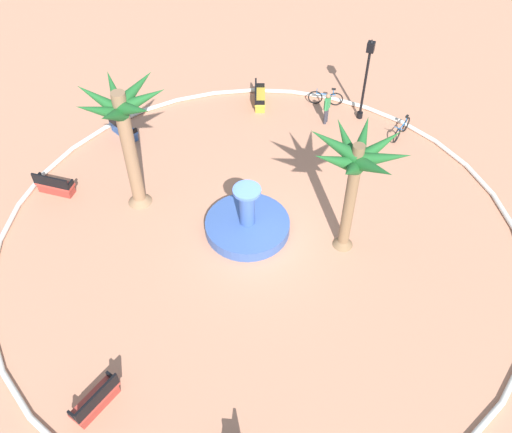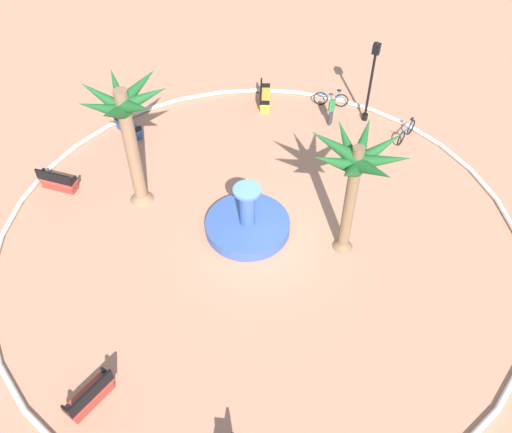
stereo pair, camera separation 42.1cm
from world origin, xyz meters
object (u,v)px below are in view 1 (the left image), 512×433
(palm_tree_near_fountain, at_px, (124,124))
(lamppost, at_px, (366,74))
(bicycle_by_lamppost, at_px, (402,129))
(person_cyclist_helmet, at_px, (327,107))
(bench_east, at_px, (123,130))
(bicycle_red_frame, at_px, (326,98))
(bench_west, at_px, (259,98))
(bench_north, at_px, (96,401))
(palm_tree_by_curb, at_px, (356,166))
(fountain, at_px, (247,224))
(bench_southwest, at_px, (55,186))

(palm_tree_near_fountain, distance_m, lamppost, 11.38)
(palm_tree_near_fountain, xyz_separation_m, lamppost, (-7.04, -8.82, -1.50))
(bicycle_by_lamppost, relative_size, person_cyclist_helmet, 1.05)
(palm_tree_near_fountain, bearing_deg, bench_east, -51.79)
(palm_tree_near_fountain, distance_m, bicycle_red_frame, 11.20)
(bench_west, height_order, bench_north, same)
(bench_east, distance_m, lamppost, 11.35)
(palm_tree_by_curb, relative_size, bench_north, 3.01)
(palm_tree_near_fountain, height_order, palm_tree_by_curb, palm_tree_near_fountain)
(lamppost, bearing_deg, bench_east, 27.99)
(bench_east, bearing_deg, palm_tree_by_curb, 165.44)
(fountain, distance_m, bench_east, 8.27)
(fountain, relative_size, bicycle_by_lamppost, 1.95)
(bicycle_red_frame, xyz_separation_m, person_cyclist_helmet, (-0.42, 1.44, 0.51))
(palm_tree_by_curb, bearing_deg, bench_north, 59.55)
(bench_west, bearing_deg, bench_north, 93.31)
(bench_north, relative_size, bicycle_red_frame, 0.99)
(palm_tree_by_curb, xyz_separation_m, person_cyclist_helmet, (2.70, -7.15, -3.00))
(palm_tree_near_fountain, height_order, bench_east, palm_tree_near_fountain)
(palm_tree_near_fountain, xyz_separation_m, bench_west, (-2.15, -8.14, -3.55))
(bench_east, distance_m, bench_southwest, 4.38)
(lamppost, relative_size, person_cyclist_helmet, 2.56)
(bench_east, height_order, lamppost, lamppost)
(bench_east, bearing_deg, palm_tree_near_fountain, 128.21)
(fountain, distance_m, person_cyclist_helmet, 7.85)
(palm_tree_near_fountain, bearing_deg, palm_tree_by_curb, -175.25)
(palm_tree_near_fountain, distance_m, bench_southwest, 5.05)
(bicycle_red_frame, height_order, person_cyclist_helmet, person_cyclist_helmet)
(fountain, height_order, person_cyclist_helmet, fountain)
(bench_north, bearing_deg, bench_west, -86.69)
(bench_east, xyz_separation_m, bench_southwest, (0.69, 4.33, 0.00))
(bench_southwest, distance_m, person_cyclist_helmet, 12.54)
(palm_tree_by_curb, bearing_deg, person_cyclist_helmet, -69.34)
(palm_tree_by_curb, distance_m, bicycle_by_lamppost, 8.21)
(fountain, xyz_separation_m, bicycle_red_frame, (-0.53, -9.20, 0.07))
(palm_tree_by_curb, relative_size, bench_west, 3.01)
(fountain, distance_m, bench_north, 8.40)
(palm_tree_by_curb, xyz_separation_m, bicycle_red_frame, (3.12, -8.59, -3.51))
(fountain, relative_size, bench_north, 1.95)
(fountain, relative_size, person_cyclist_helmet, 2.05)
(bicycle_red_frame, bearing_deg, bench_southwest, 49.05)
(bench_west, bearing_deg, bicycle_by_lamppost, 179.39)
(bicycle_by_lamppost, bearing_deg, bench_west, -0.61)
(palm_tree_near_fountain, relative_size, bench_north, 3.26)
(fountain, bearing_deg, lamppost, -105.17)
(bicycle_by_lamppost, bearing_deg, fountain, 60.75)
(palm_tree_by_curb, distance_m, bench_east, 12.03)
(bicycle_red_frame, bearing_deg, palm_tree_near_fountain, 60.78)
(palm_tree_by_curb, relative_size, person_cyclist_helmet, 3.15)
(bench_west, xyz_separation_m, bench_north, (-0.94, 16.32, 0.00))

